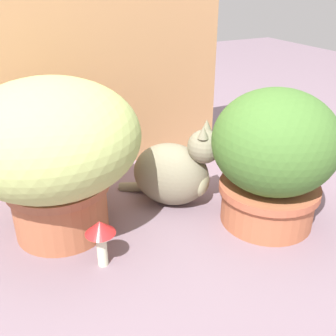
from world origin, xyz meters
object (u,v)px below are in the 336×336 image
object	(u,v)px
leafy_planter	(273,156)
mushroom_ornament_red	(101,233)
cat	(176,172)
grass_planter	(53,148)

from	to	relation	value
leafy_planter	mushroom_ornament_red	bearing A→B (deg)	177.20
mushroom_ornament_red	cat	bearing A→B (deg)	31.13
cat	mushroom_ornament_red	bearing A→B (deg)	-148.87
grass_planter	mushroom_ornament_red	bearing A→B (deg)	-74.86
leafy_planter	cat	distance (m)	0.33
grass_planter	leafy_planter	world-z (taller)	grass_planter
leafy_planter	cat	world-z (taller)	leafy_planter
cat	mushroom_ornament_red	xyz separation A→B (m)	(-0.33, -0.20, -0.02)
grass_planter	leafy_planter	distance (m)	0.65
grass_planter	cat	bearing A→B (deg)	-2.17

